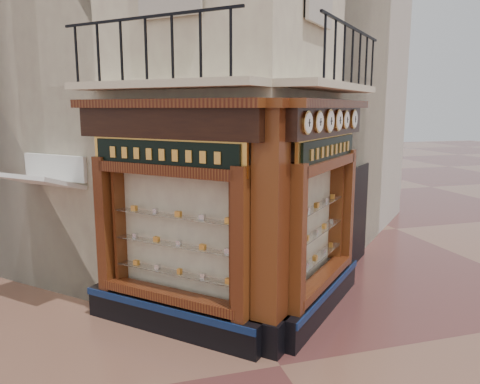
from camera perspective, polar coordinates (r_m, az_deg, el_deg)
name	(u,v)px	position (r m, az deg, el deg)	size (l,w,h in m)	color
ground	(280,366)	(7.56, 4.91, -20.34)	(80.00, 80.00, 0.00)	#522926
main_building	(195,21)	(12.63, -5.49, 20.03)	(8.00, 8.00, 12.00)	beige
neighbour_left	(95,50)	(14.77, -17.26, 16.23)	(8.00, 8.00, 11.00)	#B6AC9F
neighbour_right	(257,55)	(15.56, 2.07, 16.34)	(8.00, 8.00, 11.00)	#B6AC9F
shopfront_left	(169,221)	(7.91, -8.64, -3.52)	(2.86, 2.86, 3.98)	black
shopfront_right	(322,211)	(8.72, 9.99, -2.27)	(2.86, 2.86, 3.98)	black
corner_pilaster	(270,233)	(7.23, 3.70, -4.97)	(0.85, 0.85, 3.98)	black
balcony	(251,85)	(7.92, 1.38, 12.95)	(5.94, 2.97, 1.03)	beige
clock_a	(307,123)	(7.14, 8.20, 8.36)	(0.29, 0.29, 0.36)	gold
clock_b	(319,122)	(7.62, 9.56, 8.43)	(0.29, 0.29, 0.36)	gold
clock_c	(329,121)	(8.15, 10.85, 8.50)	(0.32, 0.32, 0.40)	gold
clock_d	(338,120)	(8.64, 11.90, 8.55)	(0.31, 0.31, 0.39)	gold
clock_e	(346,120)	(9.08, 12.76, 8.59)	(0.28, 0.28, 0.35)	gold
clock_f	(354,119)	(9.63, 13.70, 8.63)	(0.30, 0.30, 0.38)	gold
awning	(46,304)	(10.31, -22.59, -12.46)	(1.66, 1.00, 0.08)	silver
signboard_left	(164,154)	(7.66, -9.22, 4.55)	(2.18, 2.18, 0.58)	gold
signboard_right	(328,150)	(8.53, 10.72, 5.07)	(2.14, 2.14, 0.57)	gold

